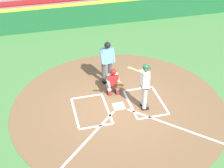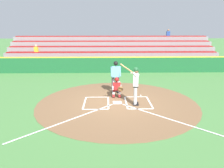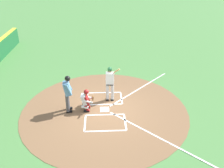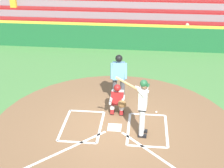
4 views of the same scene
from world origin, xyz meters
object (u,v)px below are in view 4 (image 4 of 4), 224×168
at_px(batter, 143,104).
at_px(catcher, 118,99).
at_px(plate_umpire, 119,75).
at_px(baseball, 156,112).

bearing_deg(batter, catcher, -54.42).
bearing_deg(plate_umpire, baseball, 154.70).
xyz_separation_m(catcher, baseball, (-1.33, -0.20, -0.55)).
bearing_deg(plate_umpire, catcher, 92.72).
bearing_deg(catcher, batter, 125.58).
xyz_separation_m(catcher, plate_umpire, (0.04, -0.84, 0.49)).
relative_size(batter, baseball, 28.76).
bearing_deg(baseball, catcher, 8.38).
bearing_deg(plate_umpire, batter, 113.52).
relative_size(catcher, plate_umpire, 0.61).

